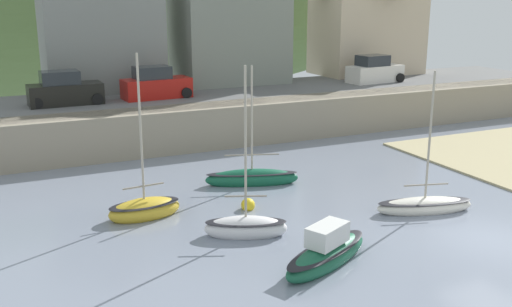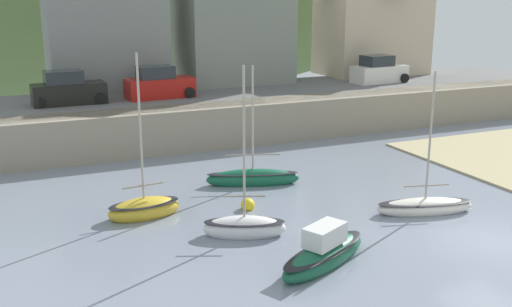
{
  "view_description": "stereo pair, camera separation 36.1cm",
  "coord_description": "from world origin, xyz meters",
  "px_view_note": "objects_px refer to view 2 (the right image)",
  "views": [
    {
      "loc": [
        -15.95,
        -14.59,
        8.56
      ],
      "look_at": [
        -6.03,
        6.91,
        2.19
      ],
      "focal_mm": 41.69,
      "sensor_mm": 36.0,
      "label": 1
    },
    {
      "loc": [
        -15.62,
        -14.73,
        8.56
      ],
      "look_at": [
        -6.03,
        6.91,
        2.19
      ],
      "focal_mm": 41.69,
      "sensor_mm": 36.0,
      "label": 2
    }
  ],
  "objects_px": {
    "parked_car_end_of_row": "(379,71)",
    "sailboat_far_left": "(425,206)",
    "rowboat_small_beached": "(144,208)",
    "sailboat_tall_mast": "(253,178)",
    "waterfront_building_left": "(104,11)",
    "dinghy_open_wooden": "(324,253)",
    "parked_car_near_slipway": "(68,90)",
    "mooring_buoy": "(248,205)",
    "waterfront_building_centre": "(233,12)",
    "parked_car_by_wall": "(159,85)",
    "sailboat_white_hull": "(244,227)",
    "waterfront_building_right": "(373,22)"
  },
  "relations": [
    {
      "from": "sailboat_tall_mast",
      "to": "mooring_buoy",
      "type": "height_order",
      "value": "sailboat_tall_mast"
    },
    {
      "from": "dinghy_open_wooden",
      "to": "sailboat_tall_mast",
      "type": "distance_m",
      "value": 8.76
    },
    {
      "from": "sailboat_white_hull",
      "to": "parked_car_by_wall",
      "type": "height_order",
      "value": "sailboat_white_hull"
    },
    {
      "from": "waterfront_building_left",
      "to": "waterfront_building_centre",
      "type": "bearing_deg",
      "value": 0.0
    },
    {
      "from": "waterfront_building_right",
      "to": "sailboat_white_hull",
      "type": "relative_size",
      "value": 1.31
    },
    {
      "from": "mooring_buoy",
      "to": "waterfront_building_left",
      "type": "bearing_deg",
      "value": 96.18
    },
    {
      "from": "rowboat_small_beached",
      "to": "parked_car_end_of_row",
      "type": "distance_m",
      "value": 24.55
    },
    {
      "from": "waterfront_building_centre",
      "to": "mooring_buoy",
      "type": "xyz_separation_m",
      "value": [
        -6.92,
        -18.75,
        -7.14
      ]
    },
    {
      "from": "waterfront_building_centre",
      "to": "parked_car_near_slipway",
      "type": "bearing_deg",
      "value": -159.59
    },
    {
      "from": "waterfront_building_right",
      "to": "parked_car_near_slipway",
      "type": "relative_size",
      "value": 2.03
    },
    {
      "from": "sailboat_white_hull",
      "to": "parked_car_end_of_row",
      "type": "xyz_separation_m",
      "value": [
        17.52,
        16.73,
        2.87
      ]
    },
    {
      "from": "dinghy_open_wooden",
      "to": "parked_car_near_slipway",
      "type": "height_order",
      "value": "parked_car_near_slipway"
    },
    {
      "from": "rowboat_small_beached",
      "to": "parked_car_by_wall",
      "type": "bearing_deg",
      "value": 67.46
    },
    {
      "from": "waterfront_building_right",
      "to": "sailboat_far_left",
      "type": "bearing_deg",
      "value": -119.23
    },
    {
      "from": "parked_car_by_wall",
      "to": "rowboat_small_beached",
      "type": "bearing_deg",
      "value": -111.66
    },
    {
      "from": "waterfront_building_left",
      "to": "parked_car_end_of_row",
      "type": "xyz_separation_m",
      "value": [
        18.36,
        -4.5,
        -4.32
      ]
    },
    {
      "from": "waterfront_building_right",
      "to": "parked_car_end_of_row",
      "type": "bearing_deg",
      "value": -117.95
    },
    {
      "from": "sailboat_far_left",
      "to": "sailboat_tall_mast",
      "type": "relative_size",
      "value": 1.03
    },
    {
      "from": "waterfront_building_left",
      "to": "dinghy_open_wooden",
      "type": "xyz_separation_m",
      "value": [
        2.3,
        -24.5,
        -7.14
      ]
    },
    {
      "from": "waterfront_building_left",
      "to": "waterfront_building_right",
      "type": "height_order",
      "value": "waterfront_building_left"
    },
    {
      "from": "sailboat_tall_mast",
      "to": "parked_car_by_wall",
      "type": "bearing_deg",
      "value": 115.33
    },
    {
      "from": "waterfront_building_right",
      "to": "parked_car_near_slipway",
      "type": "bearing_deg",
      "value": -169.33
    },
    {
      "from": "parked_car_end_of_row",
      "to": "sailboat_far_left",
      "type": "bearing_deg",
      "value": -124.85
    },
    {
      "from": "waterfront_building_centre",
      "to": "waterfront_building_right",
      "type": "height_order",
      "value": "waterfront_building_centre"
    },
    {
      "from": "dinghy_open_wooden",
      "to": "mooring_buoy",
      "type": "distance_m",
      "value": 5.76
    },
    {
      "from": "dinghy_open_wooden",
      "to": "parked_car_near_slipway",
      "type": "relative_size",
      "value": 1.05
    },
    {
      "from": "rowboat_small_beached",
      "to": "parked_car_near_slipway",
      "type": "bearing_deg",
      "value": 89.91
    },
    {
      "from": "sailboat_far_left",
      "to": "waterfront_building_left",
      "type": "bearing_deg",
      "value": 126.36
    },
    {
      "from": "sailboat_tall_mast",
      "to": "parked_car_near_slipway",
      "type": "bearing_deg",
      "value": 139.23
    },
    {
      "from": "waterfront_building_centre",
      "to": "sailboat_far_left",
      "type": "xyz_separation_m",
      "value": [
        -0.52,
        -22.03,
        -7.04
      ]
    },
    {
      "from": "waterfront_building_right",
      "to": "rowboat_small_beached",
      "type": "xyz_separation_m",
      "value": [
        -22.8,
        -17.84,
        -6.09
      ]
    },
    {
      "from": "waterfront_building_centre",
      "to": "rowboat_small_beached",
      "type": "height_order",
      "value": "waterfront_building_centre"
    },
    {
      "from": "dinghy_open_wooden",
      "to": "sailboat_far_left",
      "type": "bearing_deg",
      "value": -4.1
    },
    {
      "from": "sailboat_tall_mast",
      "to": "parked_car_near_slipway",
      "type": "height_order",
      "value": "sailboat_tall_mast"
    },
    {
      "from": "rowboat_small_beached",
      "to": "sailboat_tall_mast",
      "type": "bearing_deg",
      "value": 14.98
    },
    {
      "from": "sailboat_far_left",
      "to": "parked_car_end_of_row",
      "type": "height_order",
      "value": "sailboat_far_left"
    },
    {
      "from": "mooring_buoy",
      "to": "parked_car_by_wall",
      "type": "bearing_deg",
      "value": 89.23
    },
    {
      "from": "waterfront_building_centre",
      "to": "mooring_buoy",
      "type": "distance_m",
      "value": 21.23
    },
    {
      "from": "parked_car_near_slipway",
      "to": "mooring_buoy",
      "type": "height_order",
      "value": "parked_car_near_slipway"
    },
    {
      "from": "waterfront_building_centre",
      "to": "parked_car_by_wall",
      "type": "relative_size",
      "value": 2.3
    },
    {
      "from": "parked_car_by_wall",
      "to": "dinghy_open_wooden",
      "type": "bearing_deg",
      "value": -93.7
    },
    {
      "from": "sailboat_far_left",
      "to": "parked_car_by_wall",
      "type": "relative_size",
      "value": 1.4
    },
    {
      "from": "rowboat_small_beached",
      "to": "sailboat_white_hull",
      "type": "xyz_separation_m",
      "value": [
        2.89,
        -3.4,
        -0.01
      ]
    },
    {
      "from": "waterfront_building_left",
      "to": "parked_car_by_wall",
      "type": "distance_m",
      "value": 6.62
    },
    {
      "from": "sailboat_tall_mast",
      "to": "parked_car_by_wall",
      "type": "height_order",
      "value": "sailboat_tall_mast"
    },
    {
      "from": "sailboat_far_left",
      "to": "parked_car_near_slipway",
      "type": "relative_size",
      "value": 1.42
    },
    {
      "from": "sailboat_far_left",
      "to": "parked_car_end_of_row",
      "type": "relative_size",
      "value": 1.39
    },
    {
      "from": "sailboat_far_left",
      "to": "sailboat_tall_mast",
      "type": "bearing_deg",
      "value": 143.73
    },
    {
      "from": "sailboat_far_left",
      "to": "mooring_buoy",
      "type": "bearing_deg",
      "value": 168.32
    },
    {
      "from": "rowboat_small_beached",
      "to": "mooring_buoy",
      "type": "distance_m",
      "value": 4.18
    }
  ]
}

